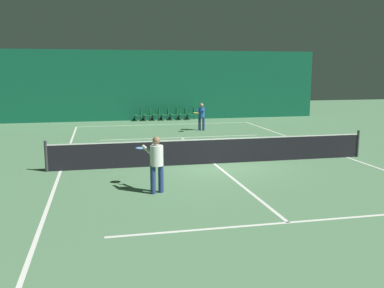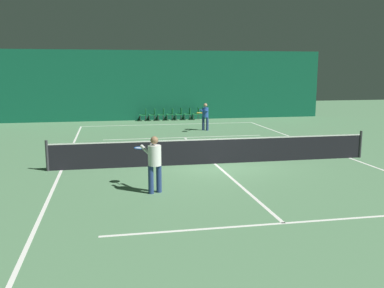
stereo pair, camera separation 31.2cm
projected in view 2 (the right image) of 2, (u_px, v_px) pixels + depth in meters
name	position (u px, v px, depth m)	size (l,w,h in m)	color
ground_plane	(215.00, 164.00, 15.90)	(60.00, 60.00, 0.00)	#56845B
backdrop_curtain	(163.00, 85.00, 29.66)	(23.00, 0.12, 4.78)	#0F5138
court_line_baseline_far	(169.00, 124.00, 27.41)	(11.00, 0.10, 0.00)	white
court_line_service_far	(184.00, 137.00, 22.09)	(8.25, 0.10, 0.00)	white
court_line_service_near	(284.00, 223.00, 9.71)	(8.25, 0.10, 0.00)	white
court_line_sideline_left	(61.00, 170.00, 14.85)	(0.10, 23.80, 0.00)	white
court_line_sideline_right	(349.00, 158.00, 16.95)	(0.10, 23.80, 0.00)	white
court_line_centre	(215.00, 164.00, 15.90)	(0.10, 12.80, 0.00)	white
tennis_net	(215.00, 150.00, 15.81)	(12.00, 0.10, 1.07)	black
player_near	(154.00, 160.00, 12.01)	(0.81, 1.37, 1.62)	navy
player_far	(205.00, 115.00, 24.51)	(1.00, 1.28, 1.56)	navy
courtside_chair_0	(144.00, 114.00, 29.18)	(0.44, 0.44, 0.84)	#2D2D2D
courtside_chair_1	(153.00, 114.00, 29.29)	(0.44, 0.44, 0.84)	#2D2D2D
courtside_chair_2	(162.00, 114.00, 29.41)	(0.44, 0.44, 0.84)	#2D2D2D
courtside_chair_3	(171.00, 113.00, 29.53)	(0.44, 0.44, 0.84)	#2D2D2D
courtside_chair_4	(179.00, 113.00, 29.65)	(0.44, 0.44, 0.84)	#2D2D2D
courtside_chair_5	(188.00, 113.00, 29.76)	(0.44, 0.44, 0.84)	#2D2D2D
courtside_chair_6	(197.00, 113.00, 29.88)	(0.44, 0.44, 0.84)	#2D2D2D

